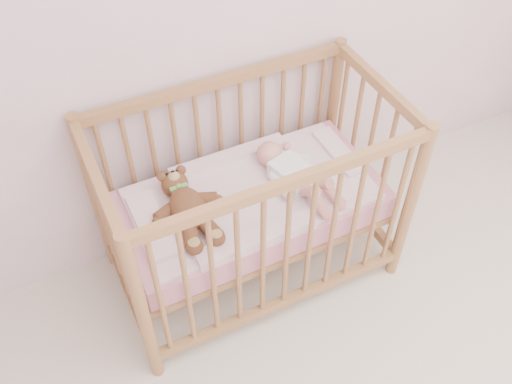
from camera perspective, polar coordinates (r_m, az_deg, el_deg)
crib at (r=2.68m, az=-0.47°, el=-1.05°), size 1.36×0.76×1.00m
mattress at (r=2.69m, az=-0.47°, el=-1.27°), size 1.22×0.62×0.13m
blanket at (r=2.64m, az=-0.48°, el=-0.18°), size 1.10×0.58×0.06m
baby at (r=2.64m, az=3.69°, el=2.06°), size 0.39×0.60×0.13m
teddy_bear at (r=2.49m, az=-6.81°, el=-1.46°), size 0.35×0.49×0.14m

